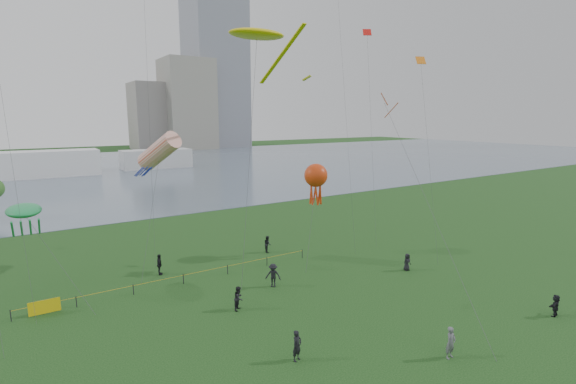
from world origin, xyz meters
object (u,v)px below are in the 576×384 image
kite_flyer (451,343)px  kite_octopus (316,176)px  fence (104,294)px  kite_stingray (257,35)px

kite_flyer → kite_octopus: 20.99m
fence → kite_flyer: 24.35m
fence → kite_octopus: (19.98, 0.41, 7.40)m
kite_flyer → kite_octopus: kite_octopus is taller
kite_stingray → kite_octopus: (4.92, -2.63, -13.14)m
fence → kite_octopus: 21.31m
kite_flyer → kite_stingray: 29.75m
kite_octopus → kite_flyer: bearing=-78.3°
kite_stingray → kite_flyer: bearing=-99.8°
fence → kite_stingray: kite_stingray is taller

